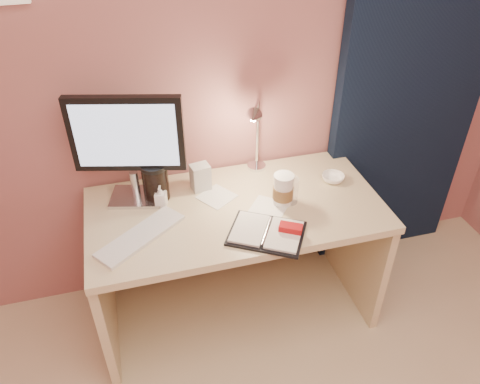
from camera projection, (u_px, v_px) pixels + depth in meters
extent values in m
plane|color=#9B5A5E|center=(215.00, 73.00, 2.21)|extent=(3.50, 0.00, 3.50)
cube|color=black|center=(412.00, 84.00, 2.47)|extent=(0.85, 0.08, 2.20)
cube|color=#C8B88D|center=(236.00, 210.00, 2.24)|extent=(1.40, 0.70, 0.04)
cube|color=#C8B88D|center=(103.00, 290.00, 2.31)|extent=(0.04, 0.66, 0.69)
cube|color=#C8B88D|center=(354.00, 241.00, 2.60)|extent=(0.04, 0.66, 0.69)
cube|color=#C8B88D|center=(221.00, 218.00, 2.68)|extent=(1.32, 0.03, 0.55)
cube|color=silver|center=(137.00, 197.00, 2.27)|extent=(0.28, 0.24, 0.02)
cylinder|color=silver|center=(135.00, 184.00, 2.23)|extent=(0.04, 0.04, 0.14)
cube|color=black|center=(127.00, 133.00, 2.07)|extent=(0.50, 0.16, 0.36)
cube|color=#A5BEE1|center=(129.00, 136.00, 2.04)|extent=(0.44, 0.12, 0.30)
cube|color=silver|center=(141.00, 236.00, 2.04)|extent=(0.42, 0.35, 0.02)
cube|color=black|center=(267.00, 233.00, 2.06)|extent=(0.40, 0.37, 0.01)
cube|color=silver|center=(249.00, 228.00, 2.07)|extent=(0.23, 0.25, 0.01)
cube|color=silver|center=(284.00, 235.00, 2.04)|extent=(0.23, 0.25, 0.01)
cube|color=#A8100E|center=(291.00, 228.00, 2.04)|extent=(0.11, 0.09, 0.03)
cube|color=silver|center=(217.00, 197.00, 2.29)|extent=(0.21, 0.21, 0.00)
cube|color=silver|center=(268.00, 208.00, 2.21)|extent=(0.22, 0.22, 0.00)
cylinder|color=silver|center=(283.00, 191.00, 2.21)|extent=(0.09, 0.09, 0.15)
cylinder|color=brown|center=(283.00, 192.00, 2.21)|extent=(0.10, 0.10, 0.06)
cylinder|color=silver|center=(284.00, 177.00, 2.16)|extent=(0.10, 0.10, 0.01)
cylinder|color=white|center=(291.00, 190.00, 2.22)|extent=(0.07, 0.07, 0.13)
imported|color=white|center=(333.00, 178.00, 2.39)|extent=(0.12, 0.12, 0.04)
imported|color=silver|center=(161.00, 196.00, 2.20)|extent=(0.06, 0.07, 0.11)
cylinder|color=black|center=(156.00, 183.00, 2.23)|extent=(0.12, 0.12, 0.17)
cube|color=beige|center=(200.00, 177.00, 2.30)|extent=(0.10, 0.09, 0.14)
cylinder|color=silver|center=(256.00, 166.00, 2.50)|extent=(0.10, 0.10, 0.02)
cylinder|color=silver|center=(257.00, 134.00, 2.38)|extent=(0.02, 0.02, 0.37)
cone|color=silver|center=(283.00, 114.00, 2.17)|extent=(0.10, 0.09, 0.08)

